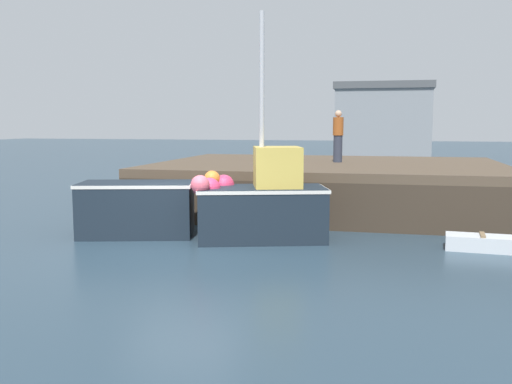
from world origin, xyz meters
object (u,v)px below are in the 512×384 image
dockworker (338,136)px  fishing_boat_near_right (261,203)px  fishing_boat_near_left (137,208)px  rowboat (482,243)px

dockworker → fishing_boat_near_right: bearing=-102.9°
fishing_boat_near_left → fishing_boat_near_right: 3.10m
fishing_boat_near_right → dockworker: (1.31, 5.71, 1.45)m
fishing_boat_near_left → rowboat: fishing_boat_near_left is taller
fishing_boat_near_left → dockworker: 7.51m
fishing_boat_near_left → dockworker: bearing=53.2°
rowboat → dockworker: size_ratio=0.94×
fishing_boat_near_right → dockworker: 6.03m
rowboat → fishing_boat_near_right: bearing=180.0°
fishing_boat_near_left → dockworker: size_ratio=1.81×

